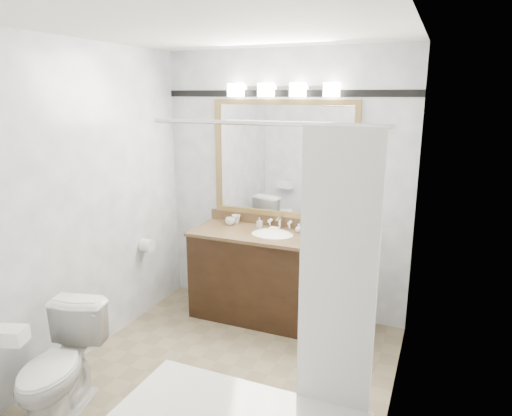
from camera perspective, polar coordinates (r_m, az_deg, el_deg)
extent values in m
cube|color=gray|center=(3.71, -4.01, -20.41)|extent=(2.40, 2.60, 0.01)
cube|color=white|center=(3.09, -4.86, 21.65)|extent=(2.40, 2.60, 0.01)
cube|color=white|center=(4.35, 3.46, 2.83)|extent=(2.40, 0.01, 2.50)
cube|color=white|center=(2.17, -20.54, -9.81)|extent=(2.40, 0.01, 2.50)
cube|color=white|center=(3.86, -20.52, 0.53)|extent=(0.01, 2.60, 2.50)
cube|color=white|center=(2.86, 17.73, -3.83)|extent=(0.01, 2.60, 2.50)
cube|color=black|center=(4.33, 2.00, -8.83)|extent=(1.50, 0.55, 0.82)
cube|color=olive|center=(4.19, 2.05, -3.46)|extent=(1.53, 0.58, 0.03)
cube|color=olive|center=(4.41, 3.31, -1.68)|extent=(1.53, 0.03, 0.10)
ellipsoid|color=white|center=(4.19, 2.05, -3.66)|extent=(0.44, 0.34, 0.14)
cube|color=olive|center=(4.24, 3.50, 13.09)|extent=(1.40, 0.04, 0.05)
cube|color=olive|center=(4.39, 3.30, -0.75)|extent=(1.40, 0.04, 0.05)
cube|color=olive|center=(4.55, -4.69, 6.50)|extent=(0.05, 0.04, 1.00)
cube|color=olive|center=(4.11, 12.34, 5.42)|extent=(0.05, 0.04, 1.00)
cube|color=white|center=(4.29, 3.42, 6.06)|extent=(1.30, 0.01, 1.00)
cube|color=silver|center=(4.23, 3.48, 14.78)|extent=(0.90, 0.05, 0.03)
cube|color=white|center=(4.36, -2.52, 14.51)|extent=(0.12, 0.12, 0.12)
cube|color=white|center=(4.24, 1.27, 14.54)|extent=(0.12, 0.12, 0.12)
cube|color=white|center=(4.14, 5.26, 14.49)|extent=(0.12, 0.12, 0.12)
cube|color=white|center=(4.06, 9.44, 14.38)|extent=(0.12, 0.12, 0.12)
cube|color=black|center=(4.25, 3.58, 14.11)|extent=(2.40, 0.01, 0.06)
cylinder|color=silver|center=(2.35, 0.89, 10.55)|extent=(1.30, 0.02, 0.02)
cube|color=white|center=(2.40, 10.18, -8.68)|extent=(0.40, 0.04, 1.55)
cylinder|color=white|center=(4.46, -13.49, -4.56)|extent=(0.11, 0.12, 0.12)
imported|color=white|center=(3.41, -23.39, -17.76)|extent=(0.56, 0.78, 0.72)
cube|color=white|center=(3.04, -28.78, -13.77)|extent=(0.25, 0.19, 0.09)
cylinder|color=black|center=(3.94, 9.19, -4.37)|extent=(0.18, 0.18, 0.02)
cylinder|color=black|center=(3.96, 9.40, -2.38)|extent=(0.15, 0.15, 0.25)
sphere|color=black|center=(3.93, 9.47, -0.61)|extent=(0.15, 0.15, 0.15)
cube|color=black|center=(3.87, 9.26, -1.51)|extent=(0.10, 0.10, 0.05)
cylinder|color=silver|center=(3.92, 9.16, -4.05)|extent=(0.06, 0.06, 0.06)
imported|color=white|center=(4.47, -3.26, -1.66)|extent=(0.10, 0.10, 0.07)
imported|color=white|center=(4.53, -2.51, -1.36)|extent=(0.10, 0.10, 0.08)
imported|color=white|center=(4.37, 0.44, -1.82)|extent=(0.05, 0.05, 0.10)
imported|color=white|center=(4.23, 5.38, -2.52)|extent=(0.07, 0.07, 0.08)
cube|color=#E9E7BF|center=(4.29, 2.28, -2.61)|extent=(0.10, 0.07, 0.03)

